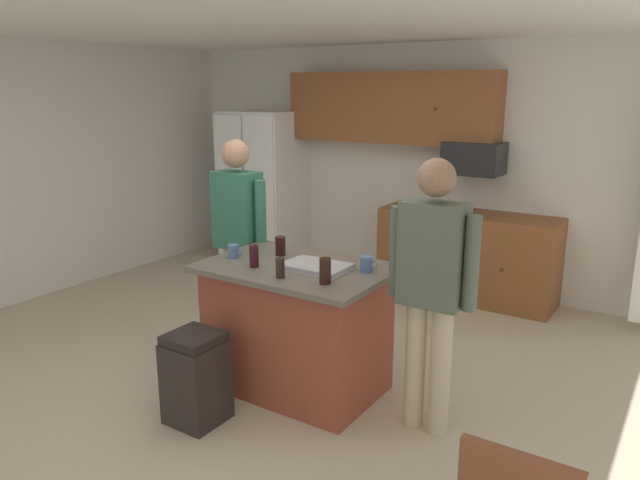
# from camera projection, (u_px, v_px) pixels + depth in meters

# --- Properties ---
(floor) EXTENTS (7.04, 7.04, 0.00)m
(floor) POSITION_uv_depth(u_px,v_px,m) (277.00, 372.00, 4.63)
(floor) COLOR #B7A88E
(floor) RESTS_ON ground
(ceiling) EXTENTS (7.04, 7.04, 0.00)m
(ceiling) POSITION_uv_depth(u_px,v_px,m) (270.00, 15.00, 3.99)
(ceiling) COLOR white
(back_wall) EXTENTS (6.40, 0.10, 2.60)m
(back_wall) POSITION_uv_depth(u_px,v_px,m) (429.00, 166.00, 6.58)
(back_wall) COLOR silver
(back_wall) RESTS_ON ground
(side_wall_left) EXTENTS (0.10, 5.60, 2.60)m
(side_wall_left) POSITION_uv_depth(u_px,v_px,m) (20.00, 173.00, 6.01)
(side_wall_left) COLOR silver
(side_wall_left) RESTS_ON ground
(cabinet_run_upper) EXTENTS (2.40, 0.38, 0.75)m
(cabinet_run_upper) POSITION_uv_depth(u_px,v_px,m) (390.00, 108.00, 6.47)
(cabinet_run_upper) COLOR brown
(cabinet_run_lower) EXTENTS (1.80, 0.63, 0.90)m
(cabinet_run_lower) POSITION_uv_depth(u_px,v_px,m) (467.00, 255.00, 6.21)
(cabinet_run_lower) COLOR brown
(cabinet_run_lower) RESTS_ON ground
(refrigerator) EXTENTS (0.90, 0.76, 1.86)m
(refrigerator) POSITION_uv_depth(u_px,v_px,m) (263.00, 188.00, 7.39)
(refrigerator) COLOR white
(refrigerator) RESTS_ON ground
(microwave_over_range) EXTENTS (0.56, 0.40, 0.32)m
(microwave_over_range) POSITION_uv_depth(u_px,v_px,m) (474.00, 158.00, 5.98)
(microwave_over_range) COLOR black
(kitchen_island) EXTENTS (1.31, 0.90, 0.93)m
(kitchen_island) POSITION_uv_depth(u_px,v_px,m) (297.00, 327.00, 4.29)
(kitchen_island) COLOR brown
(kitchen_island) RESTS_ON ground
(person_host_foreground) EXTENTS (0.57, 0.23, 1.74)m
(person_host_foreground) POSITION_uv_depth(u_px,v_px,m) (432.00, 279.00, 3.63)
(person_host_foreground) COLOR tan
(person_host_foreground) RESTS_ON ground
(person_elder_center) EXTENTS (0.57, 0.23, 1.74)m
(person_elder_center) POSITION_uv_depth(u_px,v_px,m) (238.00, 228.00, 4.95)
(person_elder_center) COLOR tan
(person_elder_center) RESTS_ON ground
(glass_stout_tall) EXTENTS (0.06, 0.06, 0.13)m
(glass_stout_tall) POSITION_uv_depth(u_px,v_px,m) (280.00, 268.00, 3.90)
(glass_stout_tall) COLOR black
(glass_stout_tall) RESTS_ON kitchen_island
(mug_blue_stoneware) EXTENTS (0.12, 0.08, 0.10)m
(mug_blue_stoneware) POSITION_uv_depth(u_px,v_px,m) (234.00, 251.00, 4.36)
(mug_blue_stoneware) COLOR #4C6B99
(mug_blue_stoneware) RESTS_ON kitchen_island
(mug_ceramic_white) EXTENTS (0.13, 0.09, 0.11)m
(mug_ceramic_white) POSITION_uv_depth(u_px,v_px,m) (367.00, 264.00, 4.03)
(mug_ceramic_white) COLOR #4C6B99
(mug_ceramic_white) RESTS_ON kitchen_island
(glass_pilsner) EXTENTS (0.07, 0.07, 0.17)m
(glass_pilsner) POSITION_uv_depth(u_px,v_px,m) (325.00, 271.00, 3.77)
(glass_pilsner) COLOR black
(glass_pilsner) RESTS_ON kitchen_island
(glass_dark_ale) EXTENTS (0.06, 0.06, 0.15)m
(glass_dark_ale) POSITION_uv_depth(u_px,v_px,m) (254.00, 256.00, 4.13)
(glass_dark_ale) COLOR black
(glass_dark_ale) RESTS_ON kitchen_island
(glass_short_whisky) EXTENTS (0.07, 0.07, 0.14)m
(glass_short_whisky) POSITION_uv_depth(u_px,v_px,m) (280.00, 246.00, 4.42)
(glass_short_whisky) COLOR black
(glass_short_whisky) RESTS_ON kitchen_island
(serving_tray) EXTENTS (0.44, 0.30, 0.04)m
(serving_tray) POSITION_uv_depth(u_px,v_px,m) (316.00, 267.00, 4.08)
(serving_tray) COLOR #B7B7BC
(serving_tray) RESTS_ON kitchen_island
(trash_bin) EXTENTS (0.34, 0.34, 0.61)m
(trash_bin) POSITION_uv_depth(u_px,v_px,m) (196.00, 378.00, 3.90)
(trash_bin) COLOR black
(trash_bin) RESTS_ON ground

